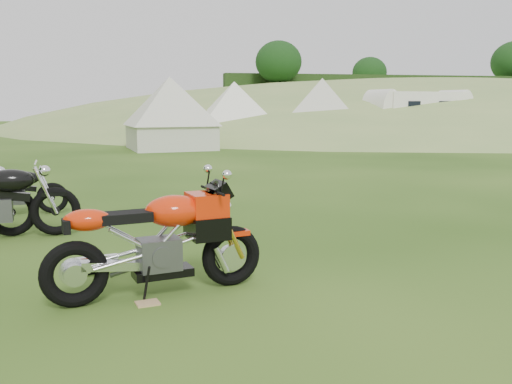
{
  "coord_description": "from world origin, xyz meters",
  "views": [
    {
      "loc": [
        -1.54,
        -6.22,
        1.89
      ],
      "look_at": [
        -0.08,
        0.4,
        0.83
      ],
      "focal_mm": 40.0,
      "sensor_mm": 36.0,
      "label": 1
    }
  ],
  "objects": [
    {
      "name": "sport_motorcycle",
      "position": [
        -1.32,
        -0.7,
        0.63
      ],
      "size": [
        2.16,
        0.95,
        1.26
      ],
      "primitive_type": null,
      "rotation": [
        0.0,
        0.0,
        0.21
      ],
      "color": "red",
      "rests_on": "ground"
    },
    {
      "name": "caravan",
      "position": [
        12.66,
        20.37,
        1.26
      ],
      "size": [
        5.64,
        3.1,
        2.51
      ],
      "primitive_type": null,
      "rotation": [
        0.0,
        0.0,
        0.13
      ],
      "color": "white",
      "rests_on": "ground"
    },
    {
      "name": "hedgerow",
      "position": [
        24.0,
        40.0,
        0.0
      ],
      "size": [
        36.0,
        1.2,
        8.6
      ],
      "primitive_type": null,
      "color": "black",
      "rests_on": "ground"
    },
    {
      "name": "hillside",
      "position": [
        24.0,
        40.0,
        0.0
      ],
      "size": [
        80.0,
        64.0,
        8.0
      ],
      "primitive_type": "ellipsoid",
      "color": "#74954B",
      "rests_on": "ground"
    },
    {
      "name": "ground",
      "position": [
        0.0,
        0.0,
        0.0
      ],
      "size": [
        120.0,
        120.0,
        0.0
      ],
      "primitive_type": "plane",
      "color": "#1D400D",
      "rests_on": "ground"
    },
    {
      "name": "tent_right",
      "position": [
        7.89,
        21.24,
        1.46
      ],
      "size": [
        4.29,
        4.29,
        2.92
      ],
      "primitive_type": null,
      "rotation": [
        0.0,
        0.0,
        -0.33
      ],
      "color": "beige",
      "rests_on": "ground"
    },
    {
      "name": "tent_left",
      "position": [
        0.11,
        17.8,
        1.42
      ],
      "size": [
        3.69,
        3.69,
        2.84
      ],
      "primitive_type": null,
      "rotation": [
        0.0,
        0.0,
        0.14
      ],
      "color": "beige",
      "rests_on": "ground"
    },
    {
      "name": "vintage_moto_c",
      "position": [
        -3.48,
        3.96,
        0.44
      ],
      "size": [
        1.69,
        0.57,
        0.87
      ],
      "primitive_type": null,
      "rotation": [
        0.0,
        0.0,
        0.11
      ],
      "color": "black",
      "rests_on": "ground"
    },
    {
      "name": "tent_mid",
      "position": [
        3.59,
        22.15,
        1.41
      ],
      "size": [
        3.29,
        3.29,
        2.83
      ],
      "primitive_type": null,
      "rotation": [
        0.0,
        0.0,
        -0.01
      ],
      "color": "white",
      "rests_on": "ground"
    },
    {
      "name": "plywood_board",
      "position": [
        -1.43,
        -0.94,
        0.01
      ],
      "size": [
        0.25,
        0.21,
        0.02
      ],
      "primitive_type": "cube",
      "rotation": [
        0.0,
        0.0,
        0.2
      ],
      "color": "tan",
      "rests_on": "ground"
    }
  ]
}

